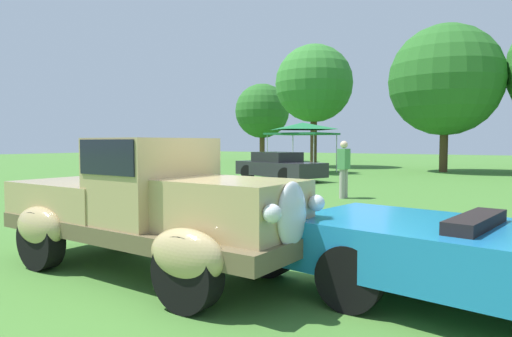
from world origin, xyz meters
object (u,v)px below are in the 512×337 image
spectator_near_truck (344,167)px  canopy_tent_left_field (303,128)px  show_car_charcoal (279,166)px  show_car_lime (154,165)px  feature_pickup_truck (149,204)px

spectator_near_truck → canopy_tent_left_field: bearing=124.7°
show_car_charcoal → spectator_near_truck: spectator_near_truck is taller
show_car_charcoal → canopy_tent_left_field: canopy_tent_left_field is taller
show_car_lime → show_car_charcoal: 5.86m
show_car_charcoal → spectator_near_truck: bearing=-41.6°
spectator_near_truck → show_car_lime: bearing=168.3°
show_car_lime → canopy_tent_left_field: size_ratio=1.41×
canopy_tent_left_field → feature_pickup_truck: bearing=-67.4°
show_car_charcoal → spectator_near_truck: 6.55m
feature_pickup_truck → canopy_tent_left_field: 19.17m
show_car_lime → canopy_tent_left_field: (4.00, 7.02, 1.82)m
feature_pickup_truck → spectator_near_truck: size_ratio=2.62×
show_car_lime → spectator_near_truck: size_ratio=2.55×
show_car_lime → show_car_charcoal: same height
show_car_lime → spectator_near_truck: bearing=-11.7°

